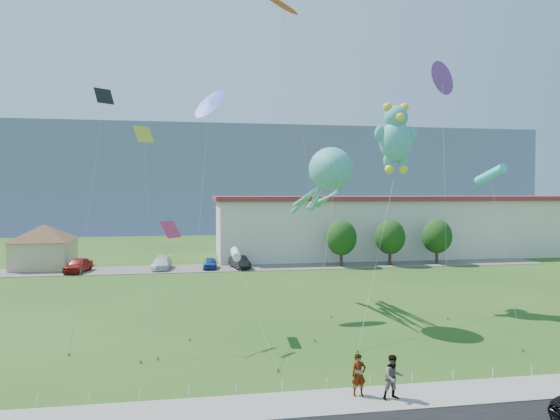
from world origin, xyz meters
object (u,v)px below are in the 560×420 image
object	(u,v)px
warehouse	(430,225)
pedestrian_right	(394,377)
parked_car_red	(78,265)
pedestrian_left	(359,375)
teddy_bear_kite	(396,136)
parked_car_white	(162,263)
parked_car_blue	(210,263)
octopus_kite	(325,181)
pavilion	(44,242)
parked_car_black	(240,262)

from	to	relation	value
warehouse	pedestrian_right	xyz separation A→B (m)	(-24.59, -46.98, -3.10)
pedestrian_right	parked_car_red	world-z (taller)	pedestrian_right
pedestrian_left	teddy_bear_kite	distance (m)	21.60
teddy_bear_kite	pedestrian_right	bearing A→B (deg)	-112.39
parked_car_white	parked_car_blue	world-z (taller)	parked_car_white
pedestrian_left	teddy_bear_kite	size ratio (longest dim) A/B	0.11
parked_car_red	parked_car_white	distance (m)	8.84
warehouse	parked_car_blue	size ratio (longest dim) A/B	16.76
parked_car_red	octopus_kite	xyz separation A→B (m)	(21.55, -23.33, 8.64)
pedestrian_right	parked_car_white	bearing A→B (deg)	102.60
warehouse	pedestrian_left	size ratio (longest dim) A/B	34.42
warehouse	parked_car_blue	distance (m)	32.85
pedestrian_left	parked_car_white	world-z (taller)	pedestrian_left
pedestrian_right	parked_car_blue	world-z (taller)	pedestrian_right
pedestrian_right	pavilion	bearing A→B (deg)	116.77
parked_car_blue	pedestrian_right	bearing A→B (deg)	-75.46
pedestrian_left	parked_car_red	distance (m)	41.57
warehouse	teddy_bear_kite	bearing A→B (deg)	-120.30
pavilion	parked_car_white	world-z (taller)	pavilion
pedestrian_right	teddy_bear_kite	bearing A→B (deg)	62.58
parked_car_red	parked_car_blue	xyz separation A→B (m)	(14.21, 0.29, -0.15)
warehouse	parked_car_black	bearing A→B (deg)	-160.84
parked_car_blue	teddy_bear_kite	distance (m)	27.79
pedestrian_right	octopus_kite	distance (m)	16.30
pedestrian_left	parked_car_blue	distance (m)	37.34
warehouse	parked_car_white	bearing A→B (deg)	-166.31
pedestrian_right	parked_car_black	world-z (taller)	pedestrian_right
parked_car_red	teddy_bear_kite	xyz separation A→B (m)	(27.74, -20.64, 12.13)
pedestrian_right	teddy_bear_kite	distance (m)	21.57
pedestrian_left	pedestrian_right	distance (m)	1.44
parked_car_blue	teddy_bear_kite	xyz separation A→B (m)	(13.53, -20.94, 12.29)
pavilion	parked_car_red	bearing A→B (deg)	-39.56
pedestrian_right	parked_car_red	bearing A→B (deg)	114.26
parked_car_blue	parked_car_black	world-z (taller)	parked_car_black
pavilion	octopus_kite	xyz separation A→B (m)	(26.07, -27.06, 6.45)
parked_car_blue	parked_car_red	bearing A→B (deg)	-174.40
pedestrian_left	parked_car_blue	size ratio (longest dim) A/B	0.49
pavilion	pedestrian_right	world-z (taller)	pavilion
parked_car_red	pedestrian_right	bearing A→B (deg)	-49.79
pavilion	parked_car_black	distance (m)	22.50
warehouse	octopus_kite	bearing A→B (deg)	-125.90
parked_car_black	parked_car_blue	bearing A→B (deg)	163.36
pedestrian_left	teddy_bear_kite	world-z (taller)	teddy_bear_kite
pavilion	pedestrian_left	distance (m)	47.08
pedestrian_right	parked_car_white	size ratio (longest dim) A/B	0.40
warehouse	pedestrian_right	world-z (taller)	warehouse
parked_car_white	parked_car_black	size ratio (longest dim) A/B	1.09
pavilion	warehouse	size ratio (longest dim) A/B	0.15
parked_car_white	parked_car_black	bearing A→B (deg)	0.10
pedestrian_right	warehouse	bearing A→B (deg)	57.34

